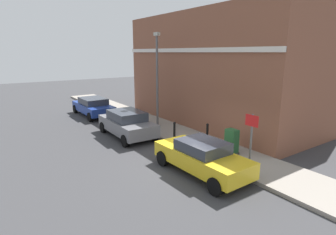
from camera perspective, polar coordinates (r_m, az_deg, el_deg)
The scene contains 11 objects.
ground at distance 12.07m, azimuth 4.74°, elevation -9.45°, with size 80.00×80.00×0.00m, color #38383A.
sidewalk at distance 17.75m, azimuth -2.69°, elevation -1.62°, with size 2.52×30.00×0.15m, color gray.
corner_building at distance 18.83m, azimuth 11.14°, elevation 9.76°, with size 6.37×13.18×7.10m.
car_yellow at distance 10.87m, azimuth 7.06°, elevation -8.11°, with size 1.88×4.22×1.36m.
car_grey at distance 15.60m, azimuth -8.56°, elevation -1.21°, with size 2.00×4.23×1.49m.
car_blue at distance 21.38m, azimuth -15.40°, elevation 2.30°, with size 1.96×4.51×1.36m.
utility_cabinet at distance 12.84m, azimuth 13.16°, elevation -5.11°, with size 0.46×0.61×1.15m.
bollard_near_cabinet at distance 14.06m, azimuth 8.21°, elevation -3.15°, with size 0.14×0.14×1.04m.
bollard_far_kerb at distance 14.23m, azimuth 1.35°, elevation -2.81°, with size 0.14×0.14×1.04m.
street_sign at distance 10.84m, azimuth 17.03°, elevation -3.38°, with size 0.08×0.60×2.30m.
lamppost at distance 17.12m, azimuth -2.28°, elevation 8.81°, with size 0.20×0.44×5.72m.
Camera 1 is at (-7.11, -8.56, 4.70)m, focal length 29.12 mm.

